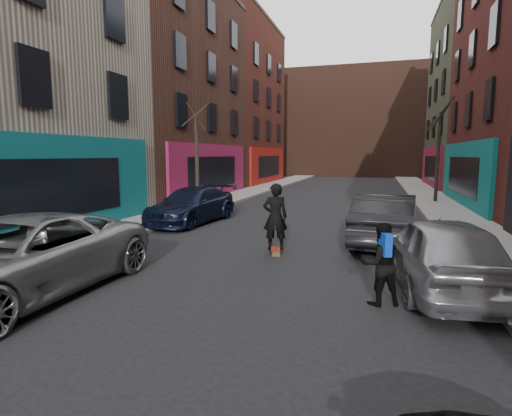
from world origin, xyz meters
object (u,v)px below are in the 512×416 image
Objects in this scene: parked_right_far at (441,252)px; skateboarder at (275,217)px; tree_right_far at (439,142)px; parked_left_end at (192,205)px; skateboard at (275,251)px; tree_left_far at (197,144)px; parked_left_far at (18,258)px; parked_right_end at (386,219)px; pedestrian at (380,263)px.

skateboarder reaches higher than parked_right_far.
parked_left_end is (-10.70, -10.20, -2.80)m from tree_right_far.
parked_left_end is 6.24m from skateboard.
tree_right_far is 1.45× the size of parked_right_far.
parked_left_far is (2.36, -13.27, -2.57)m from tree_left_far.
parked_left_far is 10.02m from parked_right_end.
parked_right_far is 2.98× the size of pedestrian.
parked_left_end is at bearing -67.91° from tree_left_far.
tree_right_far is at bearing -123.65° from pedestrian.
tree_right_far is 3.53× the size of skateboarder.
tree_left_far reaches higher than parked_right_end.
skateboarder is 4.36m from pedestrian.
tree_right_far is 15.04m from parked_left_end.
pedestrian is (-0.20, -5.45, -0.01)m from parked_right_end.
tree_right_far reaches higher than tree_left_far.
skateboarder is (-0.00, 0.00, 1.01)m from skateboard.
parked_left_end is at bearing -42.51° from parked_right_far.
parked_right_far reaches higher than pedestrian.
skateboard is (-4.08, 2.02, -0.75)m from parked_right_far.
parked_right_end is 6.11× the size of skateboard.
parked_right_far is 1.75m from pedestrian.
parked_right_far is 0.96× the size of parked_right_end.
tree_left_far is at bearing -27.56° from parked_right_end.
tree_right_far reaches higher than parked_left_far.
pedestrian is at bearing -51.57° from tree_left_far.
skateboarder is at bearing -72.19° from pedestrian.
pedestrian is at bearing 112.16° from skateboarder.
parked_right_end is at bearing -33.18° from tree_left_far.
parked_right_end is (-1.01, 4.20, 0.01)m from parked_right_far.
skateboard is 0.42× the size of skateboarder.
parked_left_far is 6.40m from skateboard.
skateboarder is at bearing -52.71° from tree_left_far.
pedestrian is (2.86, -3.28, -0.27)m from skateboarder.
skateboard is 4.42m from pedestrian.
parked_right_end reaches higher than skateboard.
tree_left_far reaches higher than parked_left_far.
parked_left_end is at bearing 119.35° from skateboard.
parked_left_end is 10.66m from parked_right_far.
parked_left_end is at bearing -8.58° from parked_right_end.
parked_left_far reaches higher than parked_left_end.
tree_left_far is at bearing 99.68° from parked_left_far.
parked_left_far is 1.15× the size of parked_left_end.
pedestrian reaches higher than skateboard.
tree_right_far is 21.90m from parked_left_far.
parked_right_far is at bearing -29.32° from parked_left_end.
tree_right_far is 18.09m from pedestrian.
parked_right_end is 3.11× the size of pedestrian.
skateboarder is at bearing 41.00° from parked_right_end.
tree_left_far is 1.39× the size of parked_right_far.
parked_right_far reaches higher than skateboard.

